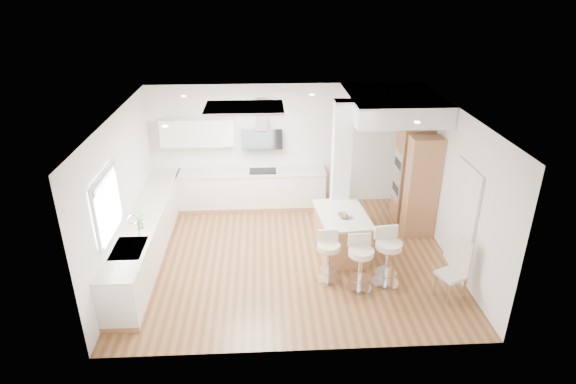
{
  "coord_description": "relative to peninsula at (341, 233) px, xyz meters",
  "views": [
    {
      "loc": [
        -0.47,
        -7.85,
        4.97
      ],
      "look_at": [
        -0.03,
        0.4,
        1.2
      ],
      "focal_mm": 30.0,
      "sensor_mm": 36.0,
      "label": 1
    }
  ],
  "objects": [
    {
      "name": "bar_stool_a",
      "position": [
        -0.38,
        -0.93,
        0.11
      ],
      "size": [
        0.43,
        0.43,
        0.94
      ],
      "rotation": [
        0.0,
        0.0,
        0.01
      ],
      "color": "silver",
      "rests_on": "ground"
    },
    {
      "name": "window_left",
      "position": [
        -3.94,
        -1.06,
        1.27
      ],
      "size": [
        0.06,
        1.28,
        1.07
      ],
      "color": "white",
      "rests_on": "ground"
    },
    {
      "name": "pillar",
      "position": [
        0.06,
        0.79,
        0.98
      ],
      "size": [
        0.35,
        0.35,
        2.8
      ],
      "color": "white",
      "rests_on": "ground"
    },
    {
      "name": "counter_left",
      "position": [
        -3.69,
        0.07,
        0.04
      ],
      "size": [
        0.63,
        4.5,
        1.35
      ],
      "color": "#BA7E4F",
      "rests_on": "ground"
    },
    {
      "name": "ground",
      "position": [
        -0.99,
        -0.16,
        -0.42
      ],
      "size": [
        6.0,
        6.0,
        0.0
      ],
      "primitive_type": "plane",
      "color": "#8F5E35",
      "rests_on": "ground"
    },
    {
      "name": "dining_chair",
      "position": [
        1.68,
        -1.47,
        0.14
      ],
      "size": [
        0.53,
        0.53,
        1.04
      ],
      "rotation": [
        0.0,
        0.0,
        0.42
      ],
      "color": "beige",
      "rests_on": "ground"
    },
    {
      "name": "doorway_right",
      "position": [
        1.99,
        -0.76,
        0.58
      ],
      "size": [
        0.05,
        1.0,
        2.1
      ],
      "color": "#4E473E",
      "rests_on": "ground"
    },
    {
      "name": "soffit",
      "position": [
        1.11,
        1.24,
        2.18
      ],
      "size": [
        1.78,
        2.2,
        0.4
      ],
      "color": "white",
      "rests_on": "ground"
    },
    {
      "name": "skylight",
      "position": [
        -1.78,
        0.44,
        2.35
      ],
      "size": [
        4.1,
        2.1,
        0.06
      ],
      "color": "white",
      "rests_on": "ground"
    },
    {
      "name": "oven_column",
      "position": [
        1.69,
        1.07,
        0.63
      ],
      "size": [
        0.63,
        1.21,
        2.1
      ],
      "color": "#BA7E4F",
      "rests_on": "ground"
    },
    {
      "name": "bar_stool_b",
      "position": [
        0.13,
        -1.2,
        0.14
      ],
      "size": [
        0.47,
        0.47,
        0.99
      ],
      "rotation": [
        0.0,
        0.0,
        0.06
      ],
      "color": "silver",
      "rests_on": "ground"
    },
    {
      "name": "wall_back",
      "position": [
        -0.99,
        2.34,
        0.98
      ],
      "size": [
        6.0,
        0.04,
        2.8
      ],
      "primitive_type": "cube",
      "color": "white",
      "rests_on": "ground"
    },
    {
      "name": "peninsula",
      "position": [
        0.0,
        0.0,
        0.0
      ],
      "size": [
        1.02,
        1.44,
        0.9
      ],
      "rotation": [
        0.0,
        0.0,
        0.09
      ],
      "color": "#BA7E4F",
      "rests_on": "ground"
    },
    {
      "name": "bar_stool_c",
      "position": [
        0.62,
        -1.07,
        0.17
      ],
      "size": [
        0.53,
        0.53,
        1.06
      ],
      "rotation": [
        0.0,
        0.0,
        0.12
      ],
      "color": "silver",
      "rests_on": "ground"
    },
    {
      "name": "ceiling",
      "position": [
        -0.99,
        -0.16,
        -0.42
      ],
      "size": [
        6.0,
        5.0,
        0.02
      ],
      "primitive_type": "cube",
      "color": "white",
      "rests_on": "ground"
    },
    {
      "name": "wall_left",
      "position": [
        -3.99,
        -0.16,
        0.98
      ],
      "size": [
        0.04,
        5.0,
        2.8
      ],
      "primitive_type": "cube",
      "color": "white",
      "rests_on": "ground"
    },
    {
      "name": "counter_back",
      "position": [
        -1.9,
        2.07,
        0.28
      ],
      "size": [
        3.62,
        0.63,
        2.5
      ],
      "color": "#BA7E4F",
      "rests_on": "ground"
    },
    {
      "name": "wall_right",
      "position": [
        2.01,
        -0.16,
        0.98
      ],
      "size": [
        0.04,
        5.0,
        2.8
      ],
      "primitive_type": "cube",
      "color": "white",
      "rests_on": "ground"
    }
  ]
}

